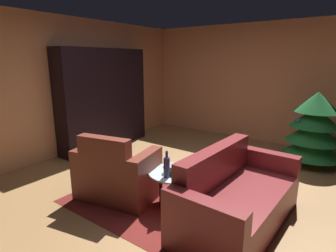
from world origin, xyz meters
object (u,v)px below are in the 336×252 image
at_px(coffee_table, 174,175).
at_px(decorated_tree, 314,128).
at_px(couch_red, 236,198).
at_px(bottle_on_table, 167,167).
at_px(armchair_red, 116,175).
at_px(bookshelf_unit, 110,98).
at_px(book_stack_on_table, 173,170).

relative_size(coffee_table, decorated_tree, 0.49).
distance_m(couch_red, bottle_on_table, 0.85).
bearing_deg(couch_red, decorated_tree, 81.15).
height_order(armchair_red, decorated_tree, decorated_tree).
height_order(coffee_table, bottle_on_table, bottle_on_table).
relative_size(bookshelf_unit, couch_red, 1.15).
bearing_deg(bookshelf_unit, couch_red, -19.76).
bearing_deg(bookshelf_unit, decorated_tree, 19.18).
distance_m(book_stack_on_table, bottle_on_table, 0.14).
height_order(armchair_red, coffee_table, armchair_red).
xyz_separation_m(bookshelf_unit, armchair_red, (1.79, -1.57, -0.69)).
bearing_deg(coffee_table, couch_red, 6.88).
bearing_deg(bottle_on_table, coffee_table, 95.58).
distance_m(coffee_table, book_stack_on_table, 0.11).
bearing_deg(couch_red, bookshelf_unit, 160.24).
distance_m(bookshelf_unit, couch_red, 3.56).
xyz_separation_m(book_stack_on_table, decorated_tree, (1.14, 2.60, 0.15)).
xyz_separation_m(couch_red, decorated_tree, (0.38, 2.45, 0.35)).
xyz_separation_m(armchair_red, coffee_table, (0.71, 0.30, 0.08)).
distance_m(bottle_on_table, decorated_tree, 2.95).
relative_size(armchair_red, bottle_on_table, 3.45).
distance_m(book_stack_on_table, decorated_tree, 2.84).
xyz_separation_m(armchair_red, decorated_tree, (1.87, 2.84, 0.32)).
bearing_deg(armchair_red, coffee_table, 22.50).
relative_size(bookshelf_unit, decorated_tree, 1.60).
bearing_deg(bottle_on_table, couch_red, 19.37).
distance_m(bookshelf_unit, decorated_tree, 3.89).
distance_m(bookshelf_unit, book_stack_on_table, 2.90).
relative_size(book_stack_on_table, decorated_tree, 0.17).
height_order(bookshelf_unit, decorated_tree, bookshelf_unit).
bearing_deg(decorated_tree, bookshelf_unit, -160.82).
xyz_separation_m(bottle_on_table, decorated_tree, (1.14, 2.72, 0.07)).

